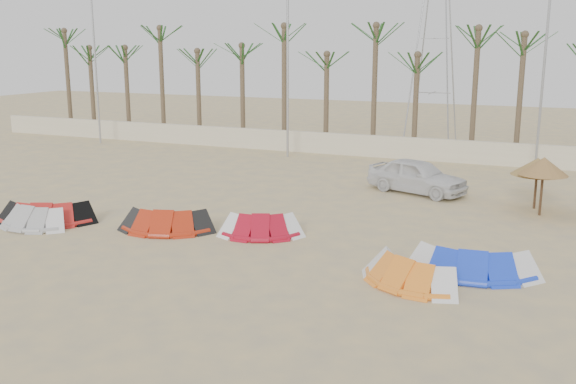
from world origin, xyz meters
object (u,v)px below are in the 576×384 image
at_px(kite_blue, 474,259).
at_px(kite_orange, 410,268).
at_px(kite_red_right, 265,223).
at_px(kite_red_left, 51,211).
at_px(kite_red_mid, 171,218).
at_px(kite_grey, 37,215).
at_px(parasol_left, 544,166).
at_px(parasol_mid, 538,167).
at_px(car, 417,176).

bearing_deg(kite_blue, kite_orange, -134.62).
bearing_deg(kite_red_right, kite_red_left, -169.13).
xyz_separation_m(kite_red_mid, kite_red_right, (3.42, 0.76, -0.00)).
bearing_deg(kite_grey, kite_red_right, 15.46).
bearing_deg(kite_blue, kite_grey, -175.52).
bearing_deg(parasol_left, kite_grey, -152.41).
distance_m(kite_grey, parasol_left, 19.43).
height_order(kite_red_right, kite_orange, same).
relative_size(parasol_left, parasol_mid, 1.11).
distance_m(kite_blue, parasol_mid, 9.03).
distance_m(kite_grey, kite_red_right, 8.60).
bearing_deg(parasol_left, kite_red_right, -143.05).
height_order(kite_blue, parasol_mid, parasol_mid).
bearing_deg(kite_grey, kite_red_mid, 17.50).
distance_m(kite_red_right, kite_blue, 7.42).
bearing_deg(kite_red_right, car, 67.82).
bearing_deg(kite_grey, parasol_left, 27.59).
distance_m(kite_grey, parasol_mid, 19.73).
bearing_deg(kite_orange, kite_red_left, 175.66).
bearing_deg(parasol_left, parasol_mid, 102.95).
xyz_separation_m(kite_orange, car, (-2.23, 11.36, 0.37)).
bearing_deg(kite_red_left, parasol_left, 25.75).
height_order(kite_orange, parasol_mid, parasol_mid).
relative_size(kite_grey, kite_red_mid, 0.80).
bearing_deg(parasol_left, kite_blue, -101.25).
bearing_deg(kite_grey, parasol_mid, 30.75).
bearing_deg(kite_red_left, kite_grey, -93.35).
bearing_deg(kite_orange, parasol_left, 71.62).
xyz_separation_m(kite_red_mid, kite_orange, (9.21, -1.89, -0.00)).
xyz_separation_m(kite_red_right, car, (3.55, 8.71, 0.37)).
bearing_deg(car, kite_orange, -149.38).
xyz_separation_m(kite_grey, kite_blue, (15.63, 1.23, 0.01)).
xyz_separation_m(kite_red_right, parasol_left, (8.88, 6.68, 1.56)).
relative_size(kite_orange, kite_blue, 0.93).
distance_m(kite_red_left, parasol_left, 19.08).
distance_m(kite_red_mid, kite_orange, 9.40).
relative_size(parasol_left, car, 0.51).
height_order(kite_red_mid, parasol_mid, parasol_mid).
distance_m(kite_orange, car, 11.58).
relative_size(kite_red_left, kite_blue, 1.06).
relative_size(kite_grey, parasol_left, 1.25).
bearing_deg(kite_red_left, kite_red_right, 10.87).
xyz_separation_m(kite_red_right, kite_orange, (5.78, -2.65, 0.00)).
xyz_separation_m(kite_grey, kite_red_mid, (4.86, 1.53, 0.00)).
relative_size(kite_red_right, parasol_left, 1.41).
bearing_deg(kite_red_left, kite_orange, -4.34).
bearing_deg(kite_red_right, kite_grey, -164.54).
distance_m(kite_grey, car, 16.17).
height_order(kite_orange, car, car).
xyz_separation_m(kite_red_left, kite_blue, (15.58, 0.52, 0.00)).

